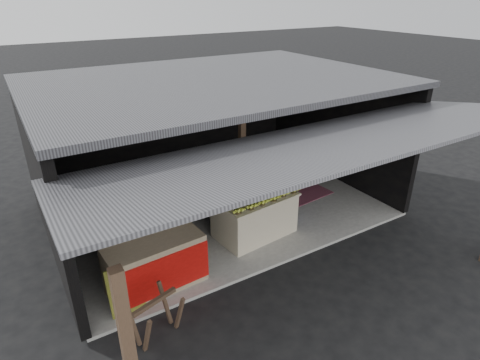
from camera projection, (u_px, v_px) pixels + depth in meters
ground at (282, 265)px, 7.45m from camera, size 80.00×80.00×0.00m
concrete_slab at (217, 207)px, 9.36m from camera, size 7.00×5.00×0.06m
shophouse at (208, 118)px, 8.72m from camera, size 7.40×7.29×3.02m
banana_table at (255, 215)px, 8.10m from camera, size 1.69×1.14×0.88m
banana_pile at (255, 192)px, 7.88m from camera, size 1.56×1.03×0.17m
white_crate at (229, 194)px, 8.81m from camera, size 0.93×0.64×1.02m
neighbor_stall at (155, 262)px, 6.62m from camera, size 1.64×0.83×1.65m
green_signboard at (125, 290)px, 6.14m from camera, size 0.53×0.20×0.79m
sawhorse at (156, 314)px, 5.71m from camera, size 0.76×0.76×0.69m
water_barrel at (280, 205)px, 8.84m from camera, size 0.37×0.37×0.55m
plastic_chair at (283, 172)px, 9.92m from camera, size 0.51×0.51×0.83m
magenta_rug at (298, 193)px, 9.92m from camera, size 1.59×1.13×0.01m
picture_frames at (165, 106)px, 10.31m from camera, size 1.62×0.04×0.46m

